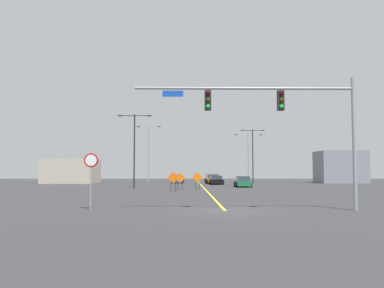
# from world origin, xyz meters

# --- Properties ---
(ground) EXTENTS (154.04, 154.04, 0.00)m
(ground) POSITION_xyz_m (0.00, 0.00, 0.00)
(ground) COLOR #2D2D30
(road_centre_stripe) EXTENTS (0.16, 85.58, 0.01)m
(road_centre_stripe) POSITION_xyz_m (0.00, 42.79, 0.00)
(road_centre_stripe) COLOR yellow
(road_centre_stripe) RESTS_ON ground
(traffic_signal_assembly) EXTENTS (11.64, 0.44, 7.01)m
(traffic_signal_assembly) POSITION_xyz_m (2.99, -0.01, 5.16)
(traffic_signal_assembly) COLOR gray
(traffic_signal_assembly) RESTS_ON ground
(stop_sign) EXTENTS (0.76, 0.07, 3.00)m
(stop_sign) POSITION_xyz_m (-7.12, 0.67, 2.11)
(stop_sign) COLOR gray
(stop_sign) RESTS_ON ground
(street_lamp_near_right) EXTENTS (3.77, 0.24, 8.54)m
(street_lamp_near_right) POSITION_xyz_m (8.48, 43.16, 5.05)
(street_lamp_near_right) COLOR black
(street_lamp_near_right) RESTS_ON ground
(street_lamp_near_left) EXTENTS (3.88, 0.24, 8.54)m
(street_lamp_near_left) POSITION_xyz_m (-8.06, 25.73, 5.06)
(street_lamp_near_left) COLOR black
(street_lamp_near_left) RESTS_ON ground
(street_lamp_mid_right) EXTENTS (3.74, 0.24, 9.16)m
(street_lamp_mid_right) POSITION_xyz_m (-8.08, 43.56, 5.37)
(street_lamp_mid_right) COLOR gray
(street_lamp_mid_right) RESTS_ON ground
(street_lamp_far_left) EXTENTS (4.69, 0.24, 8.23)m
(street_lamp_far_left) POSITION_xyz_m (8.40, 47.41, 4.96)
(street_lamp_far_left) COLOR gray
(street_lamp_far_left) RESTS_ON ground
(construction_sign_right_lane) EXTENTS (1.13, 0.10, 1.85)m
(construction_sign_right_lane) POSITION_xyz_m (-2.72, 22.12, 1.17)
(construction_sign_right_lane) COLOR orange
(construction_sign_right_lane) RESTS_ON ground
(construction_sign_left_shoulder) EXTENTS (1.15, 0.18, 1.93)m
(construction_sign_left_shoulder) POSITION_xyz_m (-3.32, 18.50, 1.24)
(construction_sign_left_shoulder) COLOR orange
(construction_sign_left_shoulder) RESTS_ON ground
(construction_sign_median_far) EXTENTS (1.12, 0.23, 1.87)m
(construction_sign_median_far) POSITION_xyz_m (-0.83, 23.41, 1.19)
(construction_sign_median_far) COLOR orange
(construction_sign_median_far) RESTS_ON ground
(car_silver_distant) EXTENTS (2.35, 4.16, 1.41)m
(car_silver_distant) POSITION_xyz_m (2.29, 48.95, 0.66)
(car_silver_distant) COLOR #B7BABF
(car_silver_distant) RESTS_ON ground
(car_blue_near) EXTENTS (2.10, 3.93, 1.35)m
(car_blue_near) POSITION_xyz_m (-3.55, 44.65, 0.65)
(car_blue_near) COLOR #1E389E
(car_blue_near) RESTS_ON ground
(car_black_mid) EXTENTS (2.14, 4.42, 1.29)m
(car_black_mid) POSITION_xyz_m (2.22, 38.18, 0.60)
(car_black_mid) COLOR black
(car_black_mid) RESTS_ON ground
(car_orange_far) EXTENTS (2.15, 4.43, 1.43)m
(car_orange_far) POSITION_xyz_m (2.00, 41.38, 0.68)
(car_orange_far) COLOR orange
(car_orange_far) RESTS_ON ground
(car_green_passing) EXTENTS (2.04, 4.42, 1.35)m
(car_green_passing) POSITION_xyz_m (4.93, 29.22, 0.63)
(car_green_passing) COLOR #196B38
(car_green_passing) RESTS_ON ground
(roadside_building_west) EXTENTS (7.86, 7.53, 3.82)m
(roadside_building_west) POSITION_xyz_m (-20.50, 44.30, 1.91)
(roadside_building_west) COLOR #B2A893
(roadside_building_west) RESTS_ON ground
(roadside_building_east) EXTENTS (7.30, 5.67, 5.16)m
(roadside_building_east) POSITION_xyz_m (23.06, 44.99, 2.58)
(roadside_building_east) COLOR gray
(roadside_building_east) RESTS_ON ground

